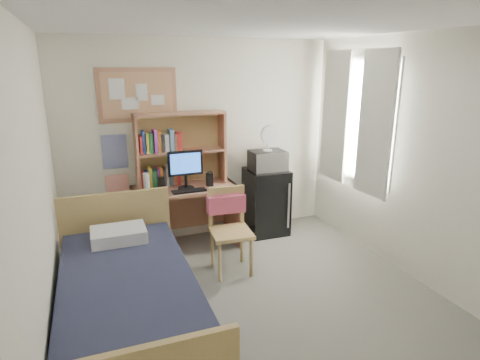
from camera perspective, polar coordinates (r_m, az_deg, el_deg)
name	(u,v)px	position (r m, az deg, el deg)	size (l,w,h in m)	color
floor	(268,318)	(3.98, 4.07, -18.95)	(3.60, 4.20, 0.02)	slate
ceiling	(275,20)	(3.27, 5.05, 21.74)	(3.60, 4.20, 0.02)	white
wall_back	(201,141)	(5.31, -5.55, 5.51)	(3.60, 0.04, 2.60)	white
wall_left	(36,212)	(3.10, -27.04, -4.12)	(0.04, 4.20, 2.60)	white
wall_right	(432,165)	(4.48, 25.68, 1.93)	(0.04, 4.20, 2.60)	white
window_unit	(356,120)	(5.26, 16.14, 8.15)	(0.10, 1.40, 1.70)	white
curtain_left	(375,125)	(4.93, 18.70, 7.44)	(0.04, 0.55, 1.70)	silver
curtain_right	(335,117)	(5.56, 13.38, 8.75)	(0.04, 0.55, 1.70)	silver
bulletin_board	(138,95)	(5.06, -14.37, 11.63)	(0.94, 0.03, 0.64)	tan
poster_wave	(115,152)	(5.12, -17.41, 3.86)	(0.30, 0.01, 0.42)	navy
poster_japan	(118,188)	(5.24, -16.98, -1.16)	(0.28, 0.01, 0.36)	#E94629
desk	(186,217)	(5.16, -7.64, -5.27)	(1.29, 0.64, 0.80)	#B37757
desk_chair	(231,232)	(4.49, -1.28, -7.41)	(0.48, 0.48, 0.96)	tan
mini_fridge	(266,201)	(5.56, 3.72, -3.03)	(0.53, 0.53, 0.90)	black
bed	(129,309)	(3.66, -15.48, -17.23)	(1.10, 2.19, 0.60)	#1A1D30
hutch	(181,149)	(5.06, -8.40, 4.40)	(1.11, 0.28, 0.91)	#B37757
monitor	(186,171)	(4.91, -7.75, 1.33)	(0.43, 0.03, 0.45)	black
keyboard	(189,191)	(4.84, -7.26, -1.54)	(0.41, 0.13, 0.02)	black
speaker_left	(162,184)	(4.89, -11.10, -0.59)	(0.07, 0.07, 0.17)	black
speaker_right	(210,179)	(5.02, -4.36, 0.15)	(0.07, 0.07, 0.18)	black
water_bottle	(147,184)	(4.82, -13.14, -0.49)	(0.07, 0.07, 0.25)	silver
hoodie	(226,204)	(4.57, -1.96, -3.39)	(0.43, 0.13, 0.21)	#DF5570
microwave	(267,161)	(5.38, 3.92, 2.78)	(0.46, 0.35, 0.26)	silver
desk_fan	(268,139)	(5.32, 3.98, 5.81)	(0.25, 0.25, 0.31)	silver
pillow	(119,235)	(4.15, -16.87, -7.44)	(0.52, 0.36, 0.12)	silver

